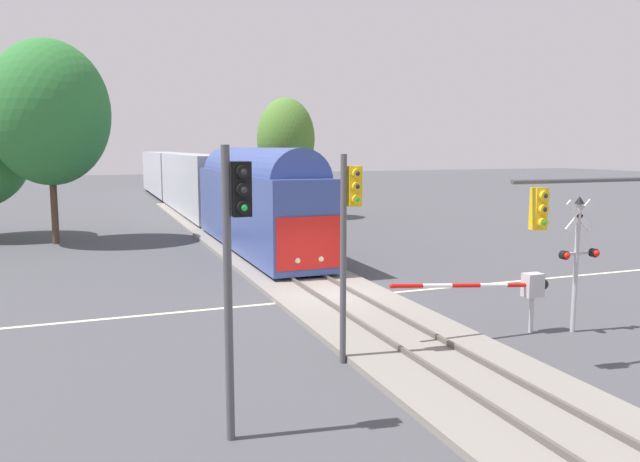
{
  "coord_description": "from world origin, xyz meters",
  "views": [
    {
      "loc": [
        -8.23,
        -20.59,
        5.51
      ],
      "look_at": [
        0.85,
        3.55,
        2.0
      ],
      "focal_mm": 34.74,
      "sensor_mm": 36.0,
      "label": 1
    }
  ],
  "objects_px": {
    "commuter_train": "(195,181)",
    "traffic_signal_near_left": "(235,246)",
    "elm_centre_background": "(286,139)",
    "crossing_signal_mast": "(578,250)",
    "crossing_gate_near": "(518,287)",
    "oak_behind_train": "(49,113)",
    "traffic_signal_near_right": "(631,217)",
    "traffic_signal_median": "(349,225)"
  },
  "relations": [
    {
      "from": "oak_behind_train",
      "to": "crossing_signal_mast",
      "type": "bearing_deg",
      "value": -57.51
    },
    {
      "from": "traffic_signal_median",
      "to": "oak_behind_train",
      "type": "height_order",
      "value": "oak_behind_train"
    },
    {
      "from": "commuter_train",
      "to": "crossing_signal_mast",
      "type": "xyz_separation_m",
      "value": [
        5.22,
        -36.59,
        -0.24
      ]
    },
    {
      "from": "crossing_gate_near",
      "to": "crossing_signal_mast",
      "type": "height_order",
      "value": "crossing_signal_mast"
    },
    {
      "from": "crossing_signal_mast",
      "to": "commuter_train",
      "type": "bearing_deg",
      "value": 98.12
    },
    {
      "from": "commuter_train",
      "to": "traffic_signal_near_left",
      "type": "relative_size",
      "value": 10.64
    },
    {
      "from": "crossing_gate_near",
      "to": "traffic_signal_median",
      "type": "xyz_separation_m",
      "value": [
        -5.63,
        -0.47,
        2.15
      ]
    },
    {
      "from": "crossing_signal_mast",
      "to": "oak_behind_train",
      "type": "bearing_deg",
      "value": 122.49
    },
    {
      "from": "commuter_train",
      "to": "crossing_signal_mast",
      "type": "relative_size",
      "value": 14.47
    },
    {
      "from": "oak_behind_train",
      "to": "elm_centre_background",
      "type": "bearing_deg",
      "value": 24.46
    },
    {
      "from": "elm_centre_background",
      "to": "commuter_train",
      "type": "bearing_deg",
      "value": 139.28
    },
    {
      "from": "crossing_signal_mast",
      "to": "traffic_signal_near_left",
      "type": "distance_m",
      "value": 11.51
    },
    {
      "from": "crossing_signal_mast",
      "to": "oak_behind_train",
      "type": "relative_size",
      "value": 0.36
    },
    {
      "from": "elm_centre_background",
      "to": "traffic_signal_near_left",
      "type": "bearing_deg",
      "value": -108.96
    },
    {
      "from": "commuter_train",
      "to": "crossing_gate_near",
      "type": "height_order",
      "value": "commuter_train"
    },
    {
      "from": "traffic_signal_near_right",
      "to": "oak_behind_train",
      "type": "distance_m",
      "value": 30.39
    },
    {
      "from": "crossing_gate_near",
      "to": "elm_centre_background",
      "type": "xyz_separation_m",
      "value": [
        2.62,
        30.92,
        4.68
      ]
    },
    {
      "from": "crossing_gate_near",
      "to": "traffic_signal_near_left",
      "type": "distance_m",
      "value": 10.19
    },
    {
      "from": "commuter_train",
      "to": "oak_behind_train",
      "type": "bearing_deg",
      "value": -128.62
    },
    {
      "from": "crossing_signal_mast",
      "to": "elm_centre_background",
      "type": "distance_m",
      "value": 31.57
    },
    {
      "from": "oak_behind_train",
      "to": "traffic_signal_near_right",
      "type": "bearing_deg",
      "value": -60.81
    },
    {
      "from": "crossing_signal_mast",
      "to": "traffic_signal_near_right",
      "type": "bearing_deg",
      "value": -103.66
    },
    {
      "from": "commuter_train",
      "to": "elm_centre_background",
      "type": "distance_m",
      "value": 8.72
    },
    {
      "from": "traffic_signal_median",
      "to": "traffic_signal_near_right",
      "type": "bearing_deg",
      "value": -18.63
    },
    {
      "from": "commuter_train",
      "to": "traffic_signal_near_left",
      "type": "bearing_deg",
      "value": -98.26
    },
    {
      "from": "traffic_signal_near_right",
      "to": "oak_behind_train",
      "type": "xyz_separation_m",
      "value": [
        -14.71,
        26.34,
        3.64
      ]
    },
    {
      "from": "traffic_signal_near_left",
      "to": "elm_centre_background",
      "type": "relative_size",
      "value": 0.6
    },
    {
      "from": "elm_centre_background",
      "to": "oak_behind_train",
      "type": "bearing_deg",
      "value": -155.54
    },
    {
      "from": "crossing_gate_near",
      "to": "elm_centre_background",
      "type": "bearing_deg",
      "value": 85.16
    },
    {
      "from": "commuter_train",
      "to": "traffic_signal_near_left",
      "type": "distance_m",
      "value": 40.2
    },
    {
      "from": "crossing_gate_near",
      "to": "oak_behind_train",
      "type": "distance_m",
      "value": 27.83
    },
    {
      "from": "traffic_signal_median",
      "to": "crossing_gate_near",
      "type": "bearing_deg",
      "value": 4.8
    },
    {
      "from": "traffic_signal_near_left",
      "to": "elm_centre_background",
      "type": "xyz_separation_m",
      "value": [
        11.87,
        34.53,
        2.39
      ]
    },
    {
      "from": "oak_behind_train",
      "to": "crossing_gate_near",
      "type": "bearing_deg",
      "value": -60.12
    },
    {
      "from": "commuter_train",
      "to": "traffic_signal_near_left",
      "type": "height_order",
      "value": "traffic_signal_near_left"
    },
    {
      "from": "commuter_train",
      "to": "crossing_gate_near",
      "type": "distance_m",
      "value": 36.36
    },
    {
      "from": "traffic_signal_near_right",
      "to": "elm_centre_background",
      "type": "bearing_deg",
      "value": 87.55
    },
    {
      "from": "crossing_gate_near",
      "to": "traffic_signal_near_right",
      "type": "height_order",
      "value": "traffic_signal_near_right"
    },
    {
      "from": "crossing_gate_near",
      "to": "traffic_signal_median",
      "type": "height_order",
      "value": "traffic_signal_median"
    },
    {
      "from": "traffic_signal_near_left",
      "to": "traffic_signal_near_right",
      "type": "relative_size",
      "value": 0.97
    },
    {
      "from": "commuter_train",
      "to": "traffic_signal_median",
      "type": "bearing_deg",
      "value": -93.36
    },
    {
      "from": "crossing_signal_mast",
      "to": "elm_centre_background",
      "type": "bearing_deg",
      "value": 88.4
    }
  ]
}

